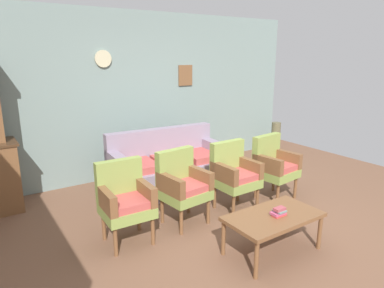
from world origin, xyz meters
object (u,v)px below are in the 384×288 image
(coffee_table, at_px, (273,219))
(armchair_row_middle, at_px, (182,184))
(floral_couch, at_px, (169,168))
(armchair_near_couch_end, at_px, (234,173))
(armchair_near_cabinet, at_px, (125,199))
(book_stack_on_table, at_px, (279,212))
(floor_vase_by_wall, at_px, (276,138))
(armchair_by_doorway, at_px, (274,164))

(coffee_table, bearing_deg, armchair_row_middle, 110.85)
(floral_couch, height_order, armchair_row_middle, same)
(floral_couch, height_order, armchair_near_couch_end, same)
(armchair_near_couch_end, bearing_deg, armchair_near_cabinet, 179.34)
(floral_couch, xyz_separation_m, coffee_table, (0.01, -2.14, 0.05))
(coffee_table, xyz_separation_m, book_stack_on_table, (0.03, -0.04, 0.09))
(floral_couch, distance_m, armchair_row_middle, 1.14)
(coffee_table, xyz_separation_m, floor_vase_by_wall, (2.84, 2.62, -0.05))
(floral_couch, distance_m, armchair_by_doorway, 1.58)
(armchair_row_middle, height_order, coffee_table, armchair_row_middle)
(floor_vase_by_wall, bearing_deg, book_stack_on_table, -136.62)
(armchair_row_middle, bearing_deg, armchair_near_cabinet, -177.89)
(floral_couch, bearing_deg, armchair_row_middle, -111.32)
(armchair_near_cabinet, bearing_deg, armchair_by_doorway, -1.30)
(armchair_near_cabinet, bearing_deg, armchair_row_middle, 2.11)
(armchair_row_middle, relative_size, book_stack_on_table, 5.74)
(armchair_by_doorway, bearing_deg, coffee_table, -136.81)
(floral_couch, distance_m, floor_vase_by_wall, 2.89)
(coffee_table, distance_m, floor_vase_by_wall, 3.86)
(armchair_row_middle, height_order, book_stack_on_table, armchair_row_middle)
(coffee_table, bearing_deg, armchair_by_doorway, 43.19)
(armchair_near_couch_end, relative_size, armchair_by_doorway, 1.00)
(armchair_by_doorway, bearing_deg, floral_couch, 133.97)
(armchair_by_doorway, bearing_deg, book_stack_on_table, -134.85)
(armchair_near_couch_end, distance_m, book_stack_on_table, 1.14)
(armchair_near_couch_end, distance_m, floor_vase_by_wall, 2.94)
(floral_couch, distance_m, armchair_near_cabinet, 1.60)
(floral_couch, height_order, coffee_table, floral_couch)
(armchair_near_couch_end, xyz_separation_m, armchair_by_doorway, (0.72, -0.03, 0.00))
(armchair_near_cabinet, distance_m, armchair_row_middle, 0.76)
(book_stack_on_table, bearing_deg, floral_couch, 91.06)
(coffee_table, bearing_deg, armchair_near_couch_end, 70.87)
(armchair_by_doorway, relative_size, coffee_table, 0.90)
(armchair_near_cabinet, xyz_separation_m, armchair_by_doorway, (2.26, -0.05, 0.00))
(armchair_row_middle, height_order, armchair_by_doorway, same)
(armchair_near_couch_end, bearing_deg, armchair_row_middle, 176.64)
(floral_couch, bearing_deg, armchair_near_cabinet, -137.33)
(armchair_near_cabinet, relative_size, book_stack_on_table, 5.74)
(floor_vase_by_wall, bearing_deg, floral_couch, -170.56)
(coffee_table, bearing_deg, floor_vase_by_wall, 42.62)
(armchair_row_middle, distance_m, armchair_near_couch_end, 0.78)
(armchair_by_doorway, bearing_deg, floor_vase_by_wall, 42.27)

